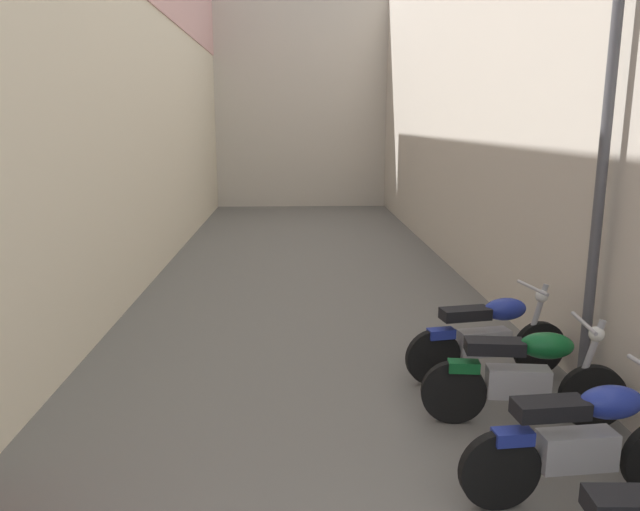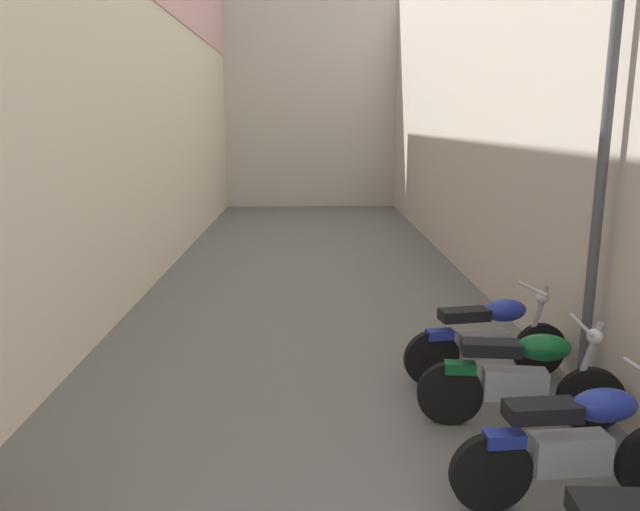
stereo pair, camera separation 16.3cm
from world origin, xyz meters
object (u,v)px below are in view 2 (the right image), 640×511
object	(u,v)px
motorcycle_fourth	(522,376)
street_lamp	(595,139)
motorcycle_fifth	(488,336)
motorcycle_third	(578,442)

from	to	relation	value
motorcycle_fourth	street_lamp	xyz separation A→B (m)	(0.70, 0.51, 2.09)
motorcycle_fifth	street_lamp	size ratio (longest dim) A/B	0.42
motorcycle_fifth	street_lamp	bearing A→B (deg)	-37.71
motorcycle_third	motorcycle_fifth	xyz separation A→B (m)	(-0.00, 2.21, 0.00)
street_lamp	motorcycle_third	bearing A→B (deg)	-112.57
motorcycle_fourth	street_lamp	size ratio (longest dim) A/B	0.42
motorcycle_fourth	street_lamp	world-z (taller)	street_lamp
motorcycle_third	motorcycle_fourth	xyz separation A→B (m)	(-0.00, 1.17, 0.00)
motorcycle_fourth	motorcycle_fifth	distance (m)	1.04
motorcycle_fifth	street_lamp	world-z (taller)	street_lamp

